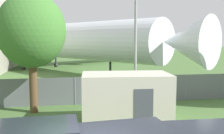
# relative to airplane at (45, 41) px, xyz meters

# --- Properties ---
(perimeter_fence) EXTENTS (56.07, 0.07, 1.73)m
(perimeter_fence) POSITION_rel_airplane_xyz_m (3.31, -20.13, -2.94)
(perimeter_fence) COLOR slate
(perimeter_fence) RESTS_ON ground
(airplane) EXTENTS (32.12, 38.78, 12.32)m
(airplane) POSITION_rel_airplane_xyz_m (0.00, 0.00, 0.00)
(airplane) COLOR white
(airplane) RESTS_ON ground
(portable_cabin) EXTENTS (4.30, 2.65, 2.47)m
(portable_cabin) POSITION_rel_airplane_xyz_m (5.60, -24.40, -2.57)
(portable_cabin) COLOR beige
(portable_cabin) RESTS_ON ground
(tree_near_hangar) EXTENTS (3.72, 3.72, 6.60)m
(tree_near_hangar) POSITION_rel_airplane_xyz_m (1.00, -21.45, 0.72)
(tree_near_hangar) COLOR brown
(tree_near_hangar) RESTS_ON ground
(light_mast) EXTENTS (0.44, 0.44, 7.09)m
(light_mast) POSITION_rel_airplane_xyz_m (6.85, -21.38, 0.58)
(light_mast) COLOR #99999E
(light_mast) RESTS_ON ground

